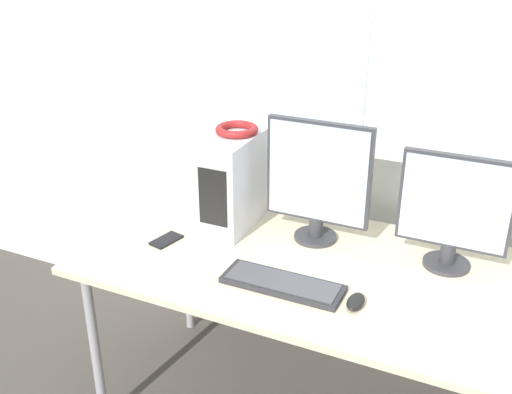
% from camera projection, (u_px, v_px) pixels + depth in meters
% --- Properties ---
extents(wall_back, '(8.00, 0.07, 2.70)m').
position_uv_depth(wall_back, '(427.00, 80.00, 2.34)').
color(wall_back, silver).
rests_on(wall_back, ground_plane).
extents(desk, '(2.19, 0.87, 0.77)m').
position_uv_depth(desk, '(376.00, 289.00, 2.14)').
color(desk, beige).
rests_on(desk, ground_plane).
extents(pc_tower, '(0.17, 0.42, 0.39)m').
position_uv_depth(pc_tower, '(237.00, 178.00, 2.45)').
color(pc_tower, silver).
rests_on(pc_tower, desk).
extents(headphones, '(0.17, 0.17, 0.03)m').
position_uv_depth(headphones, '(237.00, 129.00, 2.36)').
color(headphones, maroon).
rests_on(headphones, pc_tower).
extents(monitor_main, '(0.41, 0.17, 0.49)m').
position_uv_depth(monitor_main, '(318.00, 180.00, 2.28)').
color(monitor_main, '#333338').
rests_on(monitor_main, desk).
extents(monitor_right_near, '(0.39, 0.17, 0.43)m').
position_uv_depth(monitor_right_near, '(454.00, 211.00, 2.10)').
color(monitor_right_near, '#333338').
rests_on(monitor_right_near, desk).
extents(keyboard, '(0.42, 0.14, 0.02)m').
position_uv_depth(keyboard, '(283.00, 284.00, 2.06)').
color(keyboard, '#28282D').
rests_on(keyboard, desk).
extents(mouse, '(0.06, 0.11, 0.03)m').
position_uv_depth(mouse, '(356.00, 302.00, 1.96)').
color(mouse, black).
rests_on(mouse, desk).
extents(cell_phone, '(0.10, 0.14, 0.01)m').
position_uv_depth(cell_phone, '(166.00, 240.00, 2.36)').
color(cell_phone, black).
rests_on(cell_phone, desk).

